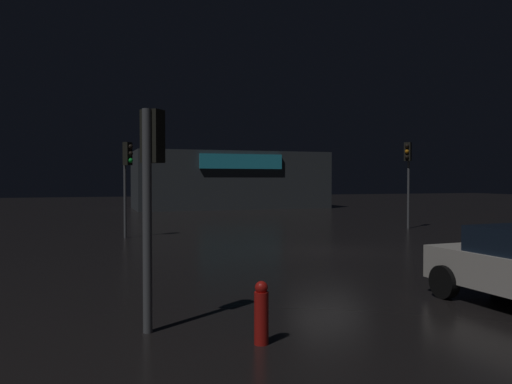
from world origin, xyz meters
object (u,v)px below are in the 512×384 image
traffic_signal_cross_left (151,175)px  traffic_signal_opposite (408,164)px  fire_hydrant (261,313)px  traffic_signal_main (127,166)px  store_building (230,180)px

traffic_signal_cross_left → traffic_signal_opposite: bearing=43.0°
fire_hydrant → traffic_signal_main: bearing=93.1°
store_building → fire_hydrant: size_ratio=17.03×
store_building → traffic_signal_main: bearing=-116.6°
traffic_signal_opposite → traffic_signal_cross_left: traffic_signal_opposite is taller
store_building → traffic_signal_main: store_building is taller
store_building → traffic_signal_main: 23.04m
store_building → fire_hydrant: 36.84m
traffic_signal_main → fire_hydrant: 15.19m
traffic_signal_cross_left → fire_hydrant: bearing=-39.4°
store_building → traffic_signal_cross_left: size_ratio=4.50×
traffic_signal_opposite → store_building: bearing=99.5°
traffic_signal_opposite → fire_hydrant: (-12.98, -14.72, -2.81)m
traffic_signal_main → fire_hydrant: bearing=-86.9°
traffic_signal_opposite → traffic_signal_cross_left: size_ratio=1.20×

